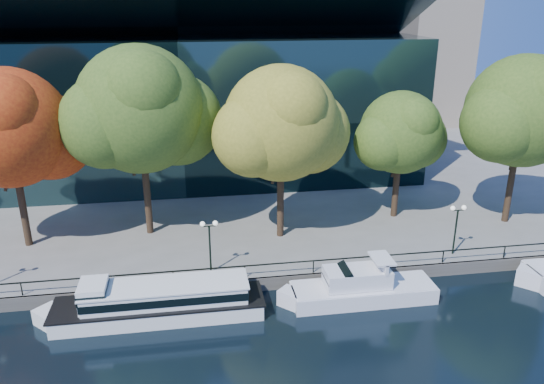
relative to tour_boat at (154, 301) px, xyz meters
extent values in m
plane|color=black|center=(6.25, -0.84, -1.20)|extent=(160.00, 160.00, 0.00)
cube|color=slate|center=(6.25, 35.66, -0.70)|extent=(90.00, 67.00, 1.00)
cube|color=#47443F|center=(6.25, 2.21, -0.70)|extent=(90.00, 0.25, 1.00)
cube|color=black|center=(6.25, 2.41, 0.75)|extent=(88.20, 0.08, 0.08)
cube|color=black|center=(6.25, 2.41, 0.25)|extent=(0.07, 0.07, 0.90)
cube|color=black|center=(2.25, 31.16, 6.80)|extent=(50.00, 24.00, 16.00)
cube|color=black|center=(2.25, 27.16, 16.30)|extent=(50.00, 17.14, 7.86)
cube|color=white|center=(0.34, 0.00, -0.68)|extent=(13.42, 3.26, 1.05)
cube|color=black|center=(0.34, 0.00, -0.13)|extent=(13.69, 3.33, 0.12)
cube|color=white|center=(-6.37, 0.00, -0.68)|extent=(2.70, 2.70, 1.05)
cube|color=white|center=(0.82, 0.00, 0.48)|extent=(10.47, 2.67, 1.15)
cube|color=black|center=(0.82, 0.00, 0.52)|extent=(10.60, 2.74, 0.53)
cube|color=white|center=(0.82, 0.00, 1.10)|extent=(10.74, 2.80, 0.10)
cube|color=white|center=(-3.69, 0.00, 0.76)|extent=(1.73, 2.28, 1.73)
cube|color=black|center=(-3.69, 0.00, 0.95)|extent=(1.77, 2.35, 0.67)
cube|color=white|center=(14.19, -0.16, -0.64)|extent=(9.91, 2.83, 1.13)
cube|color=white|center=(9.24, -0.16, -0.64)|extent=(2.17, 2.17, 1.13)
cube|color=white|center=(14.19, -0.16, -0.05)|extent=(9.71, 2.78, 0.08)
cube|color=white|center=(13.70, -0.16, 0.64)|extent=(4.46, 2.12, 1.23)
cube|color=black|center=(12.41, -0.16, 0.73)|extent=(1.95, 2.04, 1.55)
cube|color=white|center=(15.38, -0.16, 1.54)|extent=(0.24, 2.21, 0.76)
cube|color=white|center=(15.38, -0.16, 1.91)|extent=(1.32, 2.21, 0.14)
cube|color=white|center=(26.94, -0.23, -0.56)|extent=(2.37, 2.37, 1.29)
cylinder|color=black|center=(-10.40, 10.52, 3.65)|extent=(0.56, 0.56, 7.71)
cylinder|color=black|center=(-9.90, 10.72, 6.68)|extent=(1.22, 1.85, 3.85)
cylinder|color=black|center=(-10.80, 10.22, 6.41)|extent=(1.12, 1.27, 3.45)
sphere|color=maroon|center=(-10.40, 10.52, 9.44)|extent=(9.03, 9.03, 9.03)
sphere|color=maroon|center=(-7.92, 11.88, 8.31)|extent=(6.77, 6.77, 6.77)
sphere|color=maroon|center=(-9.95, 8.72, 11.02)|extent=(5.42, 5.42, 5.42)
cylinder|color=black|center=(-0.85, 11.44, 4.02)|extent=(0.56, 0.56, 8.44)
cylinder|color=black|center=(-0.35, 11.64, 7.33)|extent=(1.30, 1.99, 4.21)
cylinder|color=black|center=(-1.25, 11.14, 7.03)|extent=(1.19, 1.35, 3.76)
sphere|color=#365219|center=(-0.85, 11.44, 10.35)|extent=(10.11, 10.11, 10.11)
sphere|color=#365219|center=(1.93, 12.96, 9.08)|extent=(7.58, 7.58, 7.58)
sphere|color=#365219|center=(-3.38, 10.43, 9.59)|extent=(7.07, 7.07, 7.07)
sphere|color=#365219|center=(-0.34, 9.42, 12.12)|extent=(6.06, 6.06, 6.06)
cylinder|color=black|center=(9.98, 9.10, 3.63)|extent=(0.56, 0.56, 7.67)
cylinder|color=black|center=(10.48, 9.30, 6.64)|extent=(1.21, 1.84, 3.83)
cylinder|color=black|center=(9.58, 8.80, 6.37)|extent=(1.11, 1.26, 3.43)
sphere|color=olive|center=(9.98, 9.10, 9.38)|extent=(9.11, 9.11, 9.11)
sphere|color=olive|center=(12.48, 10.47, 8.24)|extent=(6.83, 6.83, 6.83)
sphere|color=olive|center=(7.70, 8.19, 8.70)|extent=(6.38, 6.38, 6.38)
sphere|color=olive|center=(10.43, 7.28, 10.97)|extent=(5.47, 5.47, 5.47)
cylinder|color=black|center=(20.98, 11.70, 2.92)|extent=(0.56, 0.56, 6.24)
cylinder|color=black|center=(21.48, 11.90, 5.37)|extent=(1.05, 1.56, 3.14)
cylinder|color=black|center=(20.58, 11.40, 5.14)|extent=(0.97, 1.09, 2.80)
sphere|color=#365219|center=(20.98, 11.70, 7.59)|extent=(7.19, 7.19, 7.19)
sphere|color=#365219|center=(22.95, 12.78, 6.70)|extent=(5.39, 5.39, 5.39)
sphere|color=#365219|center=(19.18, 10.98, 7.06)|extent=(5.03, 5.03, 5.03)
sphere|color=#365219|center=(21.34, 10.26, 8.85)|extent=(4.31, 4.31, 4.31)
cylinder|color=black|center=(30.36, 8.98, 3.76)|extent=(0.56, 0.56, 7.93)
cylinder|color=black|center=(30.86, 9.18, 6.88)|extent=(1.24, 1.89, 3.96)
cylinder|color=black|center=(29.96, 8.68, 6.59)|extent=(1.14, 1.29, 3.54)
sphere|color=#365219|center=(30.36, 8.98, 9.71)|extent=(9.38, 9.38, 9.38)
sphere|color=#365219|center=(32.94, 10.39, 8.53)|extent=(7.04, 7.04, 7.04)
sphere|color=#365219|center=(28.01, 8.05, 9.00)|extent=(6.57, 6.57, 6.57)
cylinder|color=black|center=(3.91, 3.66, 1.60)|extent=(0.14, 0.14, 3.60)
cube|color=black|center=(3.91, 3.66, 3.45)|extent=(0.90, 0.06, 0.06)
sphere|color=white|center=(3.46, 3.66, 3.65)|extent=(0.36, 0.36, 0.36)
sphere|color=white|center=(4.36, 3.66, 3.65)|extent=(0.36, 0.36, 0.36)
cylinder|color=black|center=(22.69, 3.66, 1.60)|extent=(0.14, 0.14, 3.60)
cube|color=black|center=(22.69, 3.66, 3.45)|extent=(0.90, 0.06, 0.06)
sphere|color=white|center=(22.24, 3.66, 3.65)|extent=(0.36, 0.36, 0.36)
sphere|color=white|center=(23.14, 3.66, 3.65)|extent=(0.36, 0.36, 0.36)
camera|label=1|loc=(2.94, -30.80, 18.63)|focal=35.00mm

